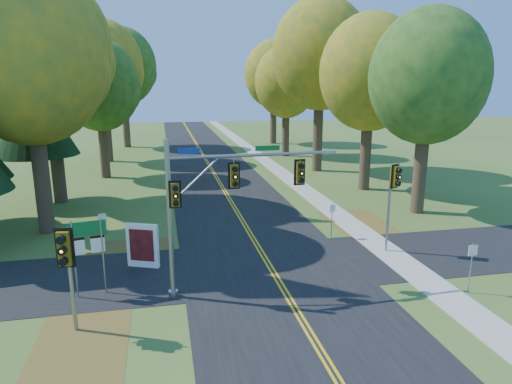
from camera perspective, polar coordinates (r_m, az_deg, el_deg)
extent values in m
plane|color=#39591F|center=(19.67, 3.01, -11.38)|extent=(160.00, 160.00, 0.00)
cube|color=black|center=(19.67, 3.01, -11.35)|extent=(8.00, 160.00, 0.02)
cube|color=black|center=(21.44, 1.64, -9.15)|extent=(60.00, 6.00, 0.02)
cube|color=gold|center=(19.64, 2.72, -11.34)|extent=(0.10, 160.00, 0.01)
cube|color=gold|center=(19.69, 3.30, -11.29)|extent=(0.10, 160.00, 0.01)
cube|color=#9E998E|center=(21.96, 19.08, -9.32)|extent=(1.60, 160.00, 0.06)
cube|color=brown|center=(22.87, -15.80, -8.20)|extent=(4.00, 6.00, 0.00)
cube|color=brown|center=(27.17, 13.78, -4.56)|extent=(3.50, 8.00, 0.00)
cube|color=brown|center=(16.73, -20.98, -17.15)|extent=(3.00, 5.00, 0.00)
cylinder|color=#38281C|center=(27.77, -25.26, 2.09)|extent=(0.86, 0.86, 6.75)
ellipsoid|color=#C08C19|center=(27.35, -26.61, 14.86)|extent=(8.00, 8.00, 9.20)
sphere|color=#C08C19|center=(28.17, -22.59, 13.53)|extent=(4.80, 4.80, 4.80)
cylinder|color=#38281C|center=(30.97, 19.86, 3.03)|extent=(0.83, 0.83, 6.08)
ellipsoid|color=#507925|center=(30.52, 20.72, 13.33)|extent=(7.20, 7.20, 8.28)
sphere|color=#507925|center=(32.20, 21.79, 11.93)|extent=(4.32, 4.32, 4.32)
sphere|color=#507925|center=(29.26, 19.45, 14.87)|extent=(3.96, 3.96, 3.96)
cylinder|color=#38281C|center=(34.49, -23.73, 4.84)|extent=(0.89, 0.89, 7.42)
ellipsoid|color=#C08C19|center=(34.25, -24.85, 16.01)|extent=(8.60, 8.60, 9.89)
sphere|color=#C08C19|center=(35.16, -21.41, 14.81)|extent=(5.16, 5.16, 5.16)
sphere|color=#C08C19|center=(33.83, -27.92, 17.21)|extent=(4.73, 4.73, 4.73)
cylinder|color=#38281C|center=(36.57, 13.55, 5.17)|extent=(0.84, 0.84, 6.30)
ellipsoid|color=#C08C19|center=(36.21, 14.08, 14.29)|extent=(7.60, 7.60, 8.74)
sphere|color=#C08C19|center=(37.90, 15.38, 13.02)|extent=(4.56, 4.56, 4.56)
sphere|color=#C08C19|center=(34.99, 12.67, 15.65)|extent=(4.18, 4.18, 4.18)
cylinder|color=#38281C|center=(42.28, -18.49, 5.49)|extent=(0.81, 0.81, 5.62)
ellipsoid|color=#507925|center=(41.92, -19.03, 12.52)|extent=(6.80, 6.80, 7.82)
sphere|color=#507925|center=(42.80, -16.95, 11.77)|extent=(4.08, 4.08, 4.08)
sphere|color=#507925|center=(41.40, -20.90, 13.31)|extent=(3.74, 3.74, 3.74)
cylinder|color=#38281C|center=(43.52, 7.75, 7.62)|extent=(0.90, 0.90, 7.65)
ellipsoid|color=#C08C19|center=(43.35, 8.05, 16.74)|extent=(8.80, 8.80, 10.12)
sphere|color=#C08C19|center=(45.16, 9.61, 15.44)|extent=(5.28, 5.28, 5.28)
sphere|color=#C08C19|center=(42.09, 6.44, 18.08)|extent=(4.84, 4.84, 4.84)
cylinder|color=#38281C|center=(50.86, -18.14, 7.55)|extent=(0.87, 0.87, 6.98)
ellipsoid|color=#C08C19|center=(50.65, -18.69, 14.71)|extent=(8.20, 8.20, 9.43)
sphere|color=#C08C19|center=(51.70, -16.61, 13.91)|extent=(4.92, 4.92, 4.92)
sphere|color=#C08C19|center=(50.05, -20.56, 15.53)|extent=(4.51, 4.51, 4.51)
cylinder|color=#38281C|center=(52.17, 3.72, 7.71)|extent=(0.82, 0.82, 5.85)
ellipsoid|color=#C08C19|center=(51.89, 3.82, 13.63)|extent=(7.00, 7.00, 8.05)
sphere|color=#C08C19|center=(53.29, 4.99, 12.85)|extent=(4.20, 4.20, 4.20)
sphere|color=#C08C19|center=(50.90, 2.68, 14.43)|extent=(3.85, 3.85, 3.85)
cylinder|color=#38281C|center=(61.56, -15.97, 8.76)|extent=(0.88, 0.88, 7.20)
ellipsoid|color=#507925|center=(61.40, -16.38, 14.85)|extent=(8.40, 8.40, 9.66)
sphere|color=#507925|center=(62.54, -14.66, 14.15)|extent=(5.04, 5.04, 5.04)
sphere|color=#507925|center=(60.72, -17.93, 15.56)|extent=(4.62, 4.62, 4.62)
cylinder|color=#38281C|center=(62.75, 2.18, 9.05)|extent=(0.85, 0.85, 6.53)
ellipsoid|color=#C08C19|center=(62.55, 2.23, 14.53)|extent=(7.80, 7.80, 8.97)
sphere|color=#C08C19|center=(64.07, 3.36, 13.80)|extent=(4.68, 4.68, 4.68)
sphere|color=#C08C19|center=(61.49, 1.14, 15.28)|extent=(4.29, 4.29, 4.29)
cylinder|color=#38281C|center=(34.90, -25.41, 1.42)|extent=(0.50, 0.50, 3.42)
cone|color=black|center=(34.33, -26.17, 8.67)|extent=(5.60, 5.60, 5.45)
cone|color=black|center=(34.30, -26.87, 15.14)|extent=(4.57, 4.57, 5.45)
cylinder|color=gray|center=(17.69, -10.70, -3.63)|extent=(0.20, 0.20, 6.27)
cylinder|color=gray|center=(18.79, -10.29, -12.40)|extent=(0.39, 0.39, 0.27)
cylinder|color=gray|center=(17.66, -0.10, 4.65)|extent=(6.72, 0.48, 0.13)
cylinder|color=gray|center=(17.39, -7.69, 1.38)|extent=(2.03, 0.19, 1.85)
cylinder|color=gray|center=(17.50, -2.80, 4.01)|extent=(0.04, 0.04, 0.32)
cube|color=#72590C|center=(17.61, -2.78, 2.06)|extent=(0.32, 0.28, 0.90)
cube|color=black|center=(17.61, -2.78, 2.06)|extent=(0.47, 0.05, 1.06)
sphere|color=orange|center=(17.41, -2.64, 1.92)|extent=(0.16, 0.16, 0.16)
cylinder|color=black|center=(17.36, -2.65, 2.85)|extent=(0.22, 0.15, 0.21)
cylinder|color=black|center=(17.41, -2.64, 1.92)|extent=(0.22, 0.15, 0.21)
cylinder|color=black|center=(17.47, -2.63, 1.00)|extent=(0.22, 0.15, 0.21)
cylinder|color=gray|center=(18.23, 5.51, 4.36)|extent=(0.04, 0.04, 0.32)
cube|color=#72590C|center=(18.34, 5.47, 2.48)|extent=(0.32, 0.28, 0.90)
cube|color=black|center=(18.34, 5.47, 2.48)|extent=(0.47, 0.05, 1.06)
sphere|color=orange|center=(18.15, 5.69, 2.36)|extent=(0.16, 0.16, 0.16)
cylinder|color=black|center=(18.10, 5.71, 3.25)|extent=(0.22, 0.15, 0.21)
cylinder|color=black|center=(18.15, 5.69, 2.36)|extent=(0.22, 0.15, 0.21)
cylinder|color=black|center=(18.21, 5.67, 1.47)|extent=(0.22, 0.15, 0.21)
cube|color=#72590C|center=(17.29, -10.09, -0.31)|extent=(0.32, 0.28, 0.90)
cube|color=black|center=(17.29, -10.09, -0.31)|extent=(0.47, 0.05, 1.06)
sphere|color=orange|center=(17.09, -10.03, -0.47)|extent=(0.16, 0.16, 0.16)
cylinder|color=black|center=(17.02, -10.07, 0.46)|extent=(0.22, 0.15, 0.21)
cylinder|color=black|center=(17.09, -10.03, -0.47)|extent=(0.22, 0.15, 0.21)
cylinder|color=black|center=(17.16, -9.99, -1.40)|extent=(0.22, 0.15, 0.21)
cube|color=navy|center=(17.17, -8.40, 5.08)|extent=(0.81, 0.08, 0.20)
cube|color=#0C5926|center=(17.76, 1.45, 5.51)|extent=(0.99, 0.09, 0.20)
cylinder|color=#919299|center=(23.35, 16.25, -2.10)|extent=(0.12, 0.12, 4.40)
cube|color=#72590C|center=(22.83, 16.95, 1.89)|extent=(0.43, 0.41, 1.00)
cube|color=black|center=(22.83, 16.95, 1.89)|extent=(0.49, 0.23, 1.18)
sphere|color=orange|center=(22.69, 17.40, 1.79)|extent=(0.18, 0.18, 0.18)
cylinder|color=black|center=(22.63, 17.46, 2.58)|extent=(0.28, 0.24, 0.24)
cylinder|color=black|center=(22.69, 17.40, 1.79)|extent=(0.28, 0.24, 0.24)
cylinder|color=black|center=(22.75, 17.35, 1.00)|extent=(0.28, 0.24, 0.24)
cylinder|color=gray|center=(16.73, -22.09, -10.23)|extent=(0.14, 0.14, 3.67)
cube|color=#72590C|center=(16.06, -22.77, -6.46)|extent=(0.43, 0.39, 1.15)
cube|color=black|center=(16.06, -22.77, -6.46)|extent=(0.59, 0.12, 1.35)
sphere|color=orange|center=(15.83, -23.07, -6.78)|extent=(0.21, 0.21, 0.21)
cylinder|color=black|center=(15.71, -23.19, -5.52)|extent=(0.30, 0.22, 0.27)
cylinder|color=black|center=(15.83, -23.07, -6.78)|extent=(0.30, 0.22, 0.27)
cylinder|color=black|center=(15.95, -22.95, -8.01)|extent=(0.30, 0.22, 0.27)
cylinder|color=gray|center=(19.19, -21.71, -7.92)|extent=(0.06, 0.06, 3.16)
cylinder|color=gray|center=(19.22, -18.56, -7.61)|extent=(0.06, 0.06, 3.16)
cube|color=#0D5D2A|center=(18.84, -20.44, -4.30)|extent=(1.45, 0.34, 0.58)
cube|color=silver|center=(18.84, -20.44, -4.30)|extent=(1.24, 0.26, 0.08)
cube|color=silver|center=(19.06, -21.37, -6.52)|extent=(0.52, 0.15, 0.58)
cube|color=black|center=(18.95, -21.46, -5.53)|extent=(0.52, 0.11, 0.11)
cube|color=silver|center=(19.08, -19.15, -6.30)|extent=(0.52, 0.15, 0.58)
cube|color=black|center=(18.97, -19.23, -5.31)|extent=(0.52, 0.11, 0.11)
cube|color=white|center=(21.54, -13.98, -6.53)|extent=(1.46, 0.77, 2.07)
cube|color=maroon|center=(21.43, -14.11, -6.49)|extent=(1.07, 0.47, 1.49)
cube|color=white|center=(22.09, -15.21, -8.49)|extent=(0.12, 0.12, 0.34)
cube|color=white|center=(21.63, -12.45, -8.81)|extent=(0.12, 0.12, 0.34)
cylinder|color=gray|center=(25.03, 9.46, -3.59)|extent=(0.04, 0.04, 1.96)
cube|color=white|center=(24.81, 9.55, -2.03)|extent=(0.36, 0.14, 0.40)
cylinder|color=gray|center=(20.36, 25.24, -8.62)|extent=(0.05, 0.05, 2.11)
cube|color=silver|center=(20.09, 25.49, -6.61)|extent=(0.40, 0.04, 0.43)
cylinder|color=gray|center=(24.29, -18.52, -4.66)|extent=(0.04, 0.04, 1.96)
cube|color=white|center=(24.07, -18.65, -3.06)|extent=(0.38, 0.07, 0.40)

